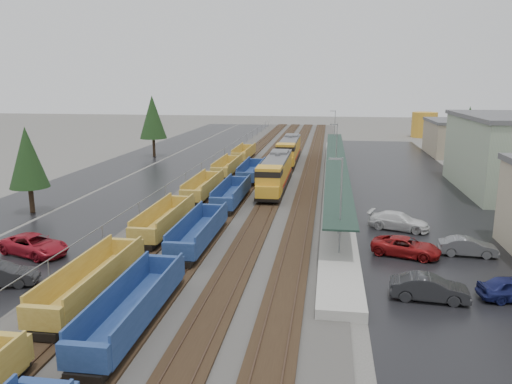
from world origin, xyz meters
The scene contains 22 objects.
ballast_strip centered at (0.00, 60.00, 0.04)m, with size 20.00×160.00×0.08m, color #302D2B.
trackbed centered at (0.00, 60.00, 0.16)m, with size 14.60×160.00×0.22m.
west_parking_lot centered at (-15.00, 60.00, 0.01)m, with size 10.00×160.00×0.02m, color black.
west_road centered at (-25.00, 60.00, 0.01)m, with size 9.00×160.00×0.02m, color black.
east_commuter_lot centered at (19.00, 50.00, 0.01)m, with size 16.00×100.00×0.02m, color black.
station_platform centered at (9.50, 50.01, 0.73)m, with size 3.00×80.00×8.00m.
chainlink_fence centered at (-9.50, 58.44, 1.61)m, with size 0.08×160.04×2.02m.
distant_hills centered at (44.79, 210.68, 0.00)m, with size 301.00×140.00×25.20m.
tree_west_near centered at (-22.00, 30.00, 5.82)m, with size 3.96×3.96×9.00m.
tree_west_far centered at (-23.00, 70.00, 7.12)m, with size 4.84×4.84×11.00m.
tree_east centered at (28.00, 58.00, 6.47)m, with size 4.40×4.40×10.00m.
locomotive_lead centered at (2.00, 44.26, 2.27)m, with size 2.84×18.70×4.23m.
locomotive_trail centered at (2.00, 65.26, 2.27)m, with size 2.84×18.70×4.23m.
well_string_yellow centered at (-6.00, 25.24, 1.10)m, with size 2.44×97.24×2.17m.
well_string_blue centered at (-2.00, 22.18, 1.10)m, with size 2.46×69.34×2.18m.
storage_tank centered at (31.32, 110.24, 3.03)m, with size 6.06×6.06×6.06m, color gold.
parked_car_west_b centered at (-13.00, 11.97, 0.78)m, with size 4.71×1.64×1.55m, color black.
parked_car_west_c centered at (-14.29, 18.00, 0.81)m, with size 5.81×2.68×1.61m, color maroon.
parked_car_east_a centered at (15.00, 13.85, 0.79)m, with size 4.82×1.68×1.59m, color black.
parked_car_east_b centered at (14.73, 22.01, 0.74)m, with size 5.30×2.44×1.47m, color maroon.
parked_car_east_c centered at (15.09, 29.25, 0.80)m, with size 5.53×2.25×1.61m, color silver.
parked_car_east_e centered at (19.56, 22.77, 0.73)m, with size 4.40×1.53×1.45m, color #505154.
Camera 1 is at (8.49, -16.54, 13.47)m, focal length 35.00 mm.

